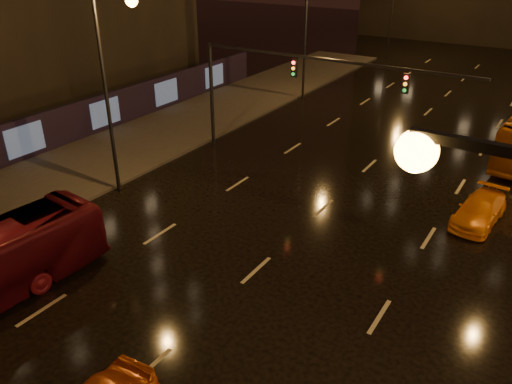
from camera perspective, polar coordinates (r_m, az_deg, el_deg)
ground at (r=27.47m, az=11.34°, el=1.54°), size 140.00×140.00×0.00m
sidewalk_left at (r=30.96m, az=-16.30°, el=4.05°), size 7.00×70.00×0.15m
hoarding_left at (r=31.76m, az=-25.08°, el=5.42°), size 0.30×46.00×2.50m
traffic_signal at (r=27.96m, az=2.39°, el=12.80°), size 15.31×0.32×6.20m
taxi_far at (r=24.69m, az=24.18°, el=-1.91°), size 2.04×4.21×1.18m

